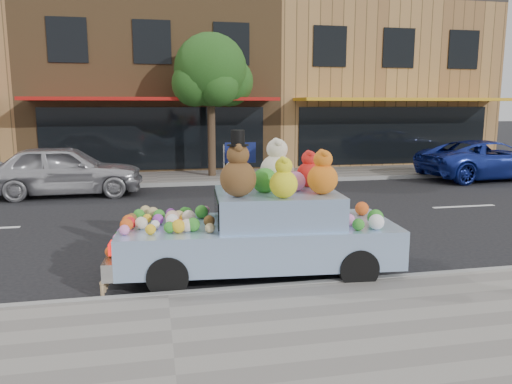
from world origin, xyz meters
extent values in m
plane|color=black|center=(0.00, 0.00, 0.00)|extent=(120.00, 120.00, 0.00)
cube|color=gray|center=(0.00, -6.50, 0.06)|extent=(60.00, 3.00, 0.12)
cube|color=gray|center=(0.00, 6.50, 0.06)|extent=(60.00, 3.00, 0.12)
cube|color=gray|center=(0.00, -5.00, 0.07)|extent=(60.00, 0.12, 0.13)
cube|color=gray|center=(0.00, 5.00, 0.07)|extent=(60.00, 0.12, 0.13)
cube|color=brown|center=(0.00, 12.00, 3.50)|extent=(10.00, 8.00, 7.00)
cube|color=#332D2B|center=(0.00, 12.00, 7.15)|extent=(10.00, 8.00, 0.30)
cube|color=black|center=(0.00, 7.98, 1.40)|extent=(8.50, 0.06, 2.40)
cube|color=#AB140F|center=(0.00, 7.10, 2.90)|extent=(9.00, 1.80, 0.12)
cube|color=black|center=(-3.00, 7.98, 5.00)|extent=(1.40, 0.06, 1.60)
cube|color=black|center=(0.00, 7.98, 5.00)|extent=(1.40, 0.06, 1.60)
cube|color=black|center=(3.00, 7.98, 5.00)|extent=(1.40, 0.06, 1.60)
cube|color=#A97C47|center=(10.00, 12.00, 3.50)|extent=(10.00, 8.00, 7.00)
cube|color=#332D2B|center=(10.00, 12.00, 7.15)|extent=(10.00, 8.00, 0.30)
cube|color=black|center=(10.00, 7.98, 1.40)|extent=(8.50, 0.06, 2.40)
cube|color=gold|center=(10.00, 7.10, 2.90)|extent=(9.00, 1.80, 0.12)
cube|color=black|center=(7.00, 7.98, 5.00)|extent=(1.40, 0.06, 1.60)
cube|color=black|center=(10.00, 7.98, 5.00)|extent=(1.40, 0.06, 1.60)
cube|color=black|center=(13.00, 7.98, 5.00)|extent=(1.40, 0.06, 1.60)
cylinder|color=#38281C|center=(2.00, 6.50, 1.60)|extent=(0.28, 0.28, 3.20)
sphere|color=#1F4814|center=(2.00, 6.50, 3.92)|extent=(2.60, 2.60, 2.60)
sphere|color=#1F4814|center=(2.70, 6.80, 3.52)|extent=(1.80, 1.80, 1.80)
sphere|color=#1F4814|center=(1.40, 6.30, 3.42)|extent=(1.60, 1.60, 1.60)
sphere|color=#1F4814|center=(2.20, 5.90, 3.32)|extent=(1.40, 1.40, 1.40)
sphere|color=#1F4814|center=(1.70, 7.10, 3.62)|extent=(1.60, 1.60, 1.60)
imported|color=silver|center=(-2.72, 3.93, 0.77)|extent=(4.54, 1.86, 1.54)
imported|color=#1B2E98|center=(11.86, 4.32, 0.71)|extent=(5.27, 2.71, 1.42)
cylinder|color=black|center=(2.80, -5.04, 0.30)|extent=(0.61, 0.25, 0.60)
cylinder|color=black|center=(2.93, -3.48, 0.30)|extent=(0.61, 0.25, 0.60)
cylinder|color=black|center=(0.01, -4.81, 0.30)|extent=(0.61, 0.25, 0.60)
cylinder|color=black|center=(0.14, -3.25, 0.30)|extent=(0.61, 0.25, 0.60)
cube|color=#99B9E4|center=(1.47, -4.14, 0.55)|extent=(4.43, 2.05, 0.60)
cube|color=#99B9E4|center=(1.77, -4.17, 1.10)|extent=(2.02, 1.65, 0.50)
cube|color=silver|center=(-0.74, -3.96, 0.40)|extent=(0.31, 1.79, 0.26)
cube|color=red|center=(-0.75, -4.64, 0.72)|extent=(0.08, 0.28, 0.16)
cube|color=red|center=(-0.64, -3.29, 0.72)|extent=(0.08, 0.28, 0.16)
cube|color=black|center=(0.82, -4.09, 1.10)|extent=(0.15, 1.30, 0.40)
sphere|color=#543418|center=(1.09, -4.46, 1.62)|extent=(0.55, 0.55, 0.55)
sphere|color=#543418|center=(1.09, -4.46, 1.98)|extent=(0.34, 0.34, 0.34)
sphere|color=#543418|center=(1.09, -4.58, 2.09)|extent=(0.13, 0.13, 0.13)
sphere|color=#543418|center=(1.09, -4.35, 2.09)|extent=(0.13, 0.13, 0.13)
cylinder|color=black|center=(1.09, -4.46, 2.12)|extent=(0.32, 0.32, 0.02)
cylinder|color=black|center=(1.09, -4.46, 2.23)|extent=(0.20, 0.20, 0.22)
sphere|color=beige|center=(1.85, -3.83, 1.63)|extent=(0.56, 0.56, 0.56)
sphere|color=beige|center=(1.85, -3.83, 1.99)|extent=(0.35, 0.35, 0.35)
sphere|color=beige|center=(1.85, -3.95, 2.10)|extent=(0.13, 0.13, 0.13)
sphere|color=beige|center=(1.85, -3.70, 2.10)|extent=(0.13, 0.13, 0.13)
sphere|color=#C95F12|center=(2.39, -4.52, 1.58)|extent=(0.47, 0.47, 0.47)
sphere|color=#C95F12|center=(2.39, -4.52, 1.89)|extent=(0.29, 0.29, 0.29)
sphere|color=#C95F12|center=(2.39, -4.62, 1.98)|extent=(0.11, 0.11, 0.11)
sphere|color=#C95F12|center=(2.39, -4.42, 1.98)|extent=(0.11, 0.11, 0.11)
sphere|color=#B51713|center=(2.40, -3.82, 1.56)|extent=(0.42, 0.42, 0.42)
sphere|color=#B51713|center=(2.40, -3.82, 1.83)|extent=(0.26, 0.26, 0.26)
sphere|color=#B51713|center=(2.40, -3.91, 1.91)|extent=(0.10, 0.10, 0.10)
sphere|color=#B51713|center=(2.40, -3.73, 1.91)|extent=(0.10, 0.10, 0.10)
sphere|color=white|center=(1.21, -3.67, 1.58)|extent=(0.47, 0.47, 0.47)
sphere|color=white|center=(1.21, -3.67, 1.88)|extent=(0.29, 0.29, 0.29)
sphere|color=white|center=(1.21, -3.77, 1.98)|extent=(0.11, 0.11, 0.11)
sphere|color=white|center=(1.21, -3.57, 1.98)|extent=(0.11, 0.11, 0.11)
sphere|color=yellow|center=(1.72, -4.72, 1.56)|extent=(0.42, 0.42, 0.42)
sphere|color=yellow|center=(1.72, -4.72, 1.83)|extent=(0.26, 0.26, 0.26)
sphere|color=yellow|center=(1.72, -4.81, 1.91)|extent=(0.10, 0.10, 0.10)
sphere|color=yellow|center=(1.72, -4.63, 1.91)|extent=(0.10, 0.10, 0.10)
sphere|color=#2D8123|center=(1.57, -4.15, 1.53)|extent=(0.40, 0.40, 0.40)
sphere|color=#D46AA5|center=(2.07, -4.14, 1.50)|extent=(0.32, 0.32, 0.32)
sphere|color=#F2A31A|center=(-0.21, -4.53, 0.93)|extent=(0.16, 0.16, 0.16)
sphere|color=#2D8123|center=(-0.07, -3.66, 0.94)|extent=(0.19, 0.19, 0.19)
sphere|color=purple|center=(-0.09, -3.93, 0.94)|extent=(0.17, 0.17, 0.17)
sphere|color=#D46AA5|center=(0.68, -3.46, 0.94)|extent=(0.17, 0.17, 0.17)
sphere|color=#D14913|center=(0.07, -4.45, 0.93)|extent=(0.17, 0.17, 0.17)
sphere|color=tan|center=(0.64, -4.61, 0.92)|extent=(0.15, 0.15, 0.15)
sphere|color=beige|center=(0.42, -4.35, 0.92)|extent=(0.14, 0.14, 0.14)
sphere|color=beige|center=(0.38, -3.97, 0.96)|extent=(0.22, 0.22, 0.22)
sphere|color=#2D8123|center=(0.35, -3.51, 0.94)|extent=(0.18, 0.18, 0.18)
sphere|color=#D46AA5|center=(-0.58, -4.47, 0.93)|extent=(0.15, 0.15, 0.15)
sphere|color=#2D8123|center=(0.06, -4.49, 0.94)|extent=(0.17, 0.17, 0.17)
sphere|color=beige|center=(0.32, -4.47, 0.95)|extent=(0.19, 0.19, 0.19)
sphere|color=purple|center=(0.12, -3.49, 0.93)|extent=(0.16, 0.16, 0.16)
sphere|color=#2D8123|center=(-0.39, -3.56, 0.94)|extent=(0.18, 0.18, 0.18)
sphere|color=tan|center=(-0.17, -3.47, 0.94)|extent=(0.19, 0.19, 0.19)
sphere|color=#D14913|center=(-0.56, -4.25, 0.95)|extent=(0.19, 0.19, 0.19)
sphere|color=#F2A31A|center=(0.30, -3.95, 0.92)|extent=(0.14, 0.14, 0.14)
sphere|color=brown|center=(0.68, -4.21, 0.94)|extent=(0.18, 0.18, 0.18)
sphere|color=#2D8123|center=(0.62, -3.62, 0.96)|extent=(0.22, 0.22, 0.22)
sphere|color=tan|center=(0.23, -3.84, 0.95)|extent=(0.19, 0.19, 0.19)
sphere|color=white|center=(-0.14, -4.22, 0.92)|extent=(0.14, 0.14, 0.14)
sphere|color=#2D8123|center=(0.39, -3.51, 0.93)|extent=(0.17, 0.17, 0.17)
sphere|color=#F2A31A|center=(0.70, -3.40, 0.93)|extent=(0.16, 0.16, 0.16)
sphere|color=#2D8123|center=(0.41, -4.47, 0.95)|extent=(0.21, 0.21, 0.21)
sphere|color=white|center=(0.12, -4.13, 0.95)|extent=(0.20, 0.20, 0.20)
sphere|color=beige|center=(-0.35, -4.17, 0.95)|extent=(0.19, 0.19, 0.19)
sphere|color=brown|center=(-0.50, -3.74, 0.93)|extent=(0.16, 0.16, 0.16)
sphere|color=red|center=(0.13, -3.75, 0.92)|extent=(0.15, 0.15, 0.15)
sphere|color=#D14913|center=(0.22, -4.21, 0.92)|extent=(0.14, 0.14, 0.14)
sphere|color=red|center=(-0.51, -4.11, 0.94)|extent=(0.18, 0.18, 0.18)
sphere|color=#F2A31A|center=(-0.26, -3.75, 0.92)|extent=(0.14, 0.14, 0.14)
sphere|color=tan|center=(-0.29, -3.25, 0.94)|extent=(0.18, 0.18, 0.18)
sphere|color=#D14913|center=(-0.54, -4.04, 0.95)|extent=(0.20, 0.20, 0.20)
sphere|color=#F2A31A|center=(0.19, -4.51, 0.95)|extent=(0.20, 0.20, 0.20)
sphere|color=#D8A88C|center=(0.13, -3.98, 0.97)|extent=(0.22, 0.22, 0.22)
sphere|color=tan|center=(-0.70, -3.47, 0.60)|extent=(0.13, 0.13, 0.13)
sphere|color=#D14913|center=(-0.79, -4.46, 0.61)|extent=(0.16, 0.16, 0.16)
sphere|color=#D14913|center=(-0.68, -3.25, 0.60)|extent=(0.14, 0.14, 0.14)
sphere|color=purple|center=(-0.70, -3.48, 0.60)|extent=(0.14, 0.14, 0.14)
sphere|color=#D46AA5|center=(-0.74, -3.93, 0.60)|extent=(0.14, 0.14, 0.14)
sphere|color=#D46AA5|center=(-0.73, -3.75, 0.61)|extent=(0.17, 0.17, 0.17)
sphere|color=#D14913|center=(-0.78, -4.38, 0.59)|extent=(0.12, 0.12, 0.12)
sphere|color=#2D8123|center=(-0.71, -3.53, 0.61)|extent=(0.16, 0.16, 0.16)
sphere|color=tan|center=(-0.70, -3.44, 0.60)|extent=(0.14, 0.14, 0.14)
sphere|color=purple|center=(-0.69, -3.36, 0.61)|extent=(0.16, 0.16, 0.16)
sphere|color=#2D8123|center=(3.21, -4.67, 0.98)|extent=(0.25, 0.25, 0.25)
sphere|color=#D14913|center=(3.30, -3.96, 0.97)|extent=(0.23, 0.23, 0.23)
sphere|color=#2D8123|center=(2.83, -4.92, 0.94)|extent=(0.18, 0.18, 0.18)
sphere|color=white|center=(3.12, -4.92, 0.97)|extent=(0.24, 0.24, 0.24)
sphere|color=#D46AA5|center=(2.80, -4.61, 0.95)|extent=(0.19, 0.19, 0.19)
cylinder|color=#997A54|center=(-0.89, -4.80, 0.17)|extent=(0.06, 0.06, 0.17)
sphere|color=#997A54|center=(-0.89, -4.80, 0.26)|extent=(0.07, 0.07, 0.07)
cylinder|color=#997A54|center=(-0.88, -4.67, 0.17)|extent=(0.06, 0.06, 0.17)
sphere|color=#997A54|center=(-0.88, -4.67, 0.26)|extent=(0.07, 0.07, 0.07)
cylinder|color=#997A54|center=(-0.87, -4.54, 0.17)|extent=(0.06, 0.06, 0.17)
sphere|color=#997A54|center=(-0.87, -4.54, 0.26)|extent=(0.07, 0.07, 0.07)
cylinder|color=#997A54|center=(-0.86, -4.41, 0.17)|extent=(0.06, 0.06, 0.17)
sphere|color=#997A54|center=(-0.86, -4.41, 0.26)|extent=(0.07, 0.07, 0.07)
cylinder|color=#997A54|center=(-0.85, -4.28, 0.17)|extent=(0.06, 0.06, 0.17)
sphere|color=#997A54|center=(-0.85, -4.28, 0.26)|extent=(0.07, 0.07, 0.07)
cylinder|color=#997A54|center=(-0.84, -4.15, 0.17)|extent=(0.06, 0.06, 0.17)
sphere|color=#997A54|center=(-0.84, -4.15, 0.26)|extent=(0.07, 0.07, 0.07)
cylinder|color=#997A54|center=(-0.83, -4.02, 0.17)|extent=(0.06, 0.06, 0.17)
sphere|color=#997A54|center=(-0.83, -4.02, 0.26)|extent=(0.07, 0.07, 0.07)
cylinder|color=#997A54|center=(-0.82, -3.89, 0.17)|extent=(0.06, 0.06, 0.17)
sphere|color=#997A54|center=(-0.82, -3.89, 0.26)|extent=(0.07, 0.07, 0.07)
cylinder|color=#997A54|center=(-0.81, -3.76, 0.17)|extent=(0.06, 0.06, 0.17)
sphere|color=#997A54|center=(-0.81, -3.76, 0.26)|extent=(0.07, 0.07, 0.07)
cylinder|color=#997A54|center=(-0.80, -3.63, 0.17)|extent=(0.06, 0.06, 0.17)
sphere|color=#997A54|center=(-0.80, -3.63, 0.26)|extent=(0.07, 0.07, 0.07)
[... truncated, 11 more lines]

